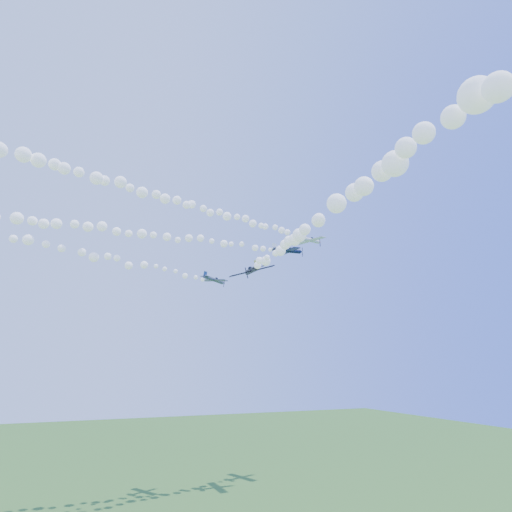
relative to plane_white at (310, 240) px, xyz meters
name	(u,v)px	position (x,y,z in m)	size (l,w,h in m)	color
ground	(231,486)	(-18.81, 2.62, -53.71)	(260.00, 260.00, 0.00)	#2A5620
plane_white	(310,240)	(0.00, 0.00, 0.00)	(8.10, 8.58, 2.18)	silver
smoke_trail_white	(159,196)	(-39.54, -14.51, -0.32)	(74.69, 29.30, 3.36)	white
plane_navy	(288,251)	(-8.71, -4.91, -4.87)	(8.02, 8.35, 2.23)	black
smoke_trail_navy	(101,229)	(-48.48, -5.96, -5.08)	(74.78, 4.81, 3.09)	white
plane_grey	(214,280)	(-24.64, -1.11, -12.09)	(6.34, 6.76, 2.59)	#3E455A
smoke_trail_grey	(39,244)	(-57.41, -18.52, -12.48)	(62.32, 34.24, 3.04)	white
plane_black	(252,270)	(-24.03, -20.95, -14.06)	(7.86, 7.74, 2.72)	black
smoke_trail_black	(347,197)	(-28.30, -55.55, -14.33)	(10.46, 64.64, 3.11)	white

